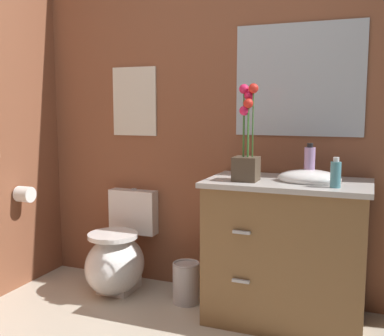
{
  "coord_description": "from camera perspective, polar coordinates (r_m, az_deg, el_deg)",
  "views": [
    {
      "loc": [
        0.95,
        -1.39,
        1.27
      ],
      "look_at": [
        -0.09,
        1.22,
        0.91
      ],
      "focal_mm": 42.95,
      "sensor_mm": 36.0,
      "label": 1
    }
  ],
  "objects": [
    {
      "name": "wall_back",
      "position": [
        3.08,
        7.65,
        6.91
      ],
      "size": [
        4.25,
        0.05,
        2.5
      ],
      "primitive_type": "cube",
      "color": "brown",
      "rests_on": "ground_plane"
    },
    {
      "name": "toilet",
      "position": [
        3.3,
        -9.13,
        -10.85
      ],
      "size": [
        0.38,
        0.59,
        0.69
      ],
      "color": "white",
      "rests_on": "ground_plane"
    },
    {
      "name": "vanity_cabinet",
      "position": [
        2.83,
        11.64,
        -9.9
      ],
      "size": [
        0.94,
        0.56,
        1.04
      ],
      "color": "brown",
      "rests_on": "ground_plane"
    },
    {
      "name": "flower_vase",
      "position": [
        2.66,
        6.78,
        2.1
      ],
      "size": [
        0.14,
        0.14,
        0.56
      ],
      "color": "#4C3D2D",
      "rests_on": "vanity_cabinet"
    },
    {
      "name": "soap_bottle",
      "position": [
        2.72,
        14.38,
        0.53
      ],
      "size": [
        0.06,
        0.06,
        0.22
      ],
      "color": "#B28CBF",
      "rests_on": "vanity_cabinet"
    },
    {
      "name": "lotion_bottle",
      "position": [
        2.54,
        17.41,
        -0.71
      ],
      "size": [
        0.06,
        0.06,
        0.16
      ],
      "color": "teal",
      "rests_on": "vanity_cabinet"
    },
    {
      "name": "trash_bin",
      "position": [
        3.11,
        -0.71,
        -13.99
      ],
      "size": [
        0.18,
        0.18,
        0.27
      ],
      "color": "#B7B7BC",
      "rests_on": "ground_plane"
    },
    {
      "name": "wall_poster",
      "position": [
        3.37,
        -7.16,
        8.2
      ],
      "size": [
        0.35,
        0.01,
        0.49
      ],
      "primitive_type": "cube",
      "color": "silver"
    },
    {
      "name": "wall_mirror",
      "position": [
        3.0,
        13.1,
        10.6
      ],
      "size": [
        0.8,
        0.01,
        0.7
      ],
      "primitive_type": "cube",
      "color": "#B2BCC6"
    },
    {
      "name": "toilet_paper_roll",
      "position": [
        3.41,
        -20.06,
        -3.08
      ],
      "size": [
        0.11,
        0.11,
        0.11
      ],
      "primitive_type": "cylinder",
      "rotation": [
        0.0,
        1.57,
        0.0
      ],
      "color": "white"
    }
  ]
}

